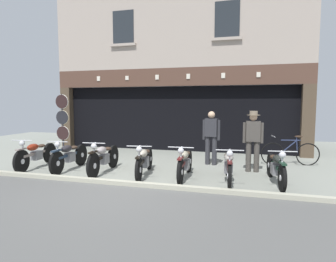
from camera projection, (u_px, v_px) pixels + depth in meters
name	position (u px, v px, depth m)	size (l,w,h in m)	color
ground	(96.00, 200.00, 5.99)	(22.25, 22.00, 0.18)	gray
shop_facade	(184.00, 106.00, 13.43)	(10.55, 4.42, 6.82)	black
motorcycle_far_left	(36.00, 154.00, 8.78)	(0.62, 2.04, 0.92)	black
motorcycle_left	(69.00, 155.00, 8.49)	(0.62, 1.96, 0.92)	black
motorcycle_center_left	(104.00, 157.00, 8.16)	(0.62, 2.02, 0.93)	black
motorcycle_center	(144.00, 160.00, 7.87)	(0.62, 2.03, 0.90)	black
motorcycle_center_right	(185.00, 162.00, 7.59)	(0.62, 1.94, 0.90)	black
motorcycle_right	(228.00, 165.00, 7.23)	(0.62, 2.05, 0.91)	black
motorcycle_far_right	(276.00, 167.00, 7.05)	(0.62, 1.96, 0.90)	black
salesman_left	(211.00, 135.00, 9.19)	(0.56, 0.27, 1.68)	#2D2D33
shopkeeper_center	(253.00, 138.00, 8.22)	(0.56, 0.35, 1.72)	#47423D
tyre_sign_pole	(62.00, 118.00, 11.79)	(0.58, 0.07, 2.29)	#232328
advert_board_near	(228.00, 105.00, 11.33)	(0.81, 0.03, 1.12)	beige
advert_board_far	(257.00, 108.00, 11.05)	(0.82, 0.03, 1.10)	silver
leaning_bicycle	(290.00, 153.00, 9.19)	(1.76, 0.50, 0.95)	black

